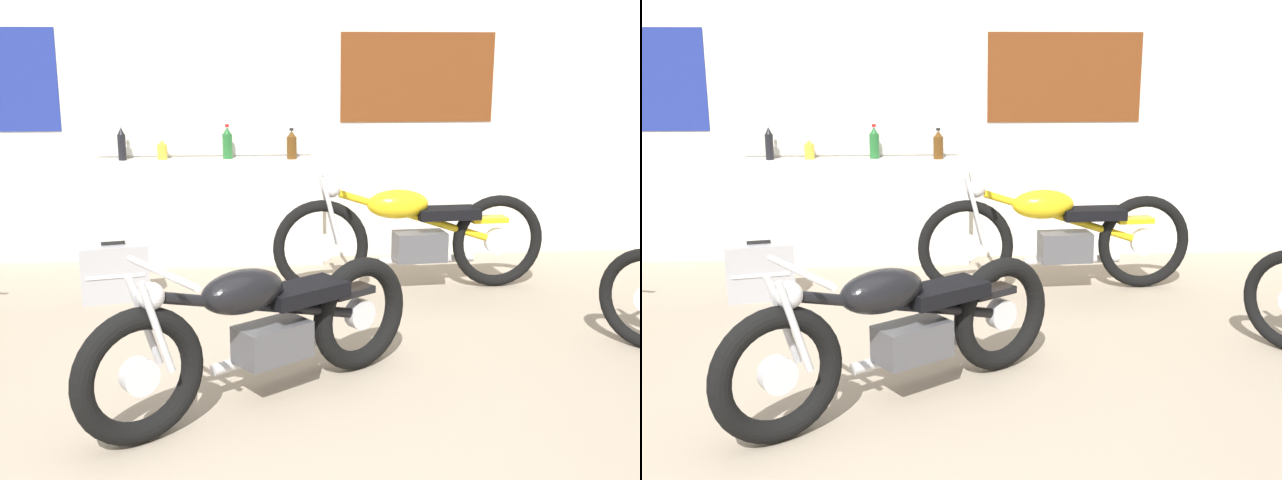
{
  "view_description": "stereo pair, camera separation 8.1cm",
  "coord_description": "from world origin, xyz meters",
  "views": [
    {
      "loc": [
        0.02,
        -2.94,
        1.73
      ],
      "look_at": [
        0.38,
        1.34,
        0.7
      ],
      "focal_mm": 42.0,
      "sensor_mm": 36.0,
      "label": 1
    },
    {
      "loc": [
        0.1,
        -2.95,
        1.73
      ],
      "look_at": [
        0.38,
        1.34,
        0.7
      ],
      "focal_mm": 42.0,
      "sensor_mm": 36.0,
      "label": 2
    }
  ],
  "objects": [
    {
      "name": "bottle_right_center",
      "position": [
        0.31,
        3.43,
        1.03
      ],
      "size": [
        0.09,
        0.09,
        0.26
      ],
      "color": "#5B3814",
      "rests_on": "sill_counter"
    },
    {
      "name": "sill_counter",
      "position": [
        -0.43,
        3.47,
        0.46
      ],
      "size": [
        2.0,
        0.28,
        0.92
      ],
      "color": "silver",
      "rests_on": "ground_plane"
    },
    {
      "name": "bottle_center",
      "position": [
        -0.23,
        3.5,
        1.05
      ],
      "size": [
        0.08,
        0.08,
        0.29
      ],
      "color": "#23662D",
      "rests_on": "sill_counter"
    },
    {
      "name": "ground_plane",
      "position": [
        0.0,
        0.0,
        0.0
      ],
      "size": [
        24.0,
        24.0,
        0.0
      ],
      "primitive_type": "plane",
      "color": "gray"
    },
    {
      "name": "bottle_leftmost",
      "position": [
        -1.11,
        3.46,
        1.05
      ],
      "size": [
        0.07,
        0.07,
        0.3
      ],
      "color": "black",
      "rests_on": "sill_counter"
    },
    {
      "name": "motorcycle_yellow",
      "position": [
        1.18,
        2.55,
        0.44
      ],
      "size": [
        2.12,
        0.64,
        0.92
      ],
      "color": "black",
      "rests_on": "ground_plane"
    },
    {
      "name": "hard_case_silver",
      "position": [
        -1.05,
        2.49,
        0.21
      ],
      "size": [
        0.53,
        0.33,
        0.44
      ],
      "color": "#9E9EA3",
      "rests_on": "ground_plane"
    },
    {
      "name": "bottle_left_center",
      "position": [
        -0.78,
        3.49,
        0.99
      ],
      "size": [
        0.08,
        0.08,
        0.18
      ],
      "color": "gold",
      "rests_on": "sill_counter"
    },
    {
      "name": "motorcycle_black",
      "position": [
        0.02,
        0.68,
        0.4
      ],
      "size": [
        1.72,
        1.24,
        0.81
      ],
      "color": "black",
      "rests_on": "ground_plane"
    },
    {
      "name": "wall_back",
      "position": [
        -0.02,
        3.65,
        1.4
      ],
      "size": [
        10.0,
        0.07,
        2.8
      ],
      "color": "silver",
      "rests_on": "ground_plane"
    }
  ]
}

